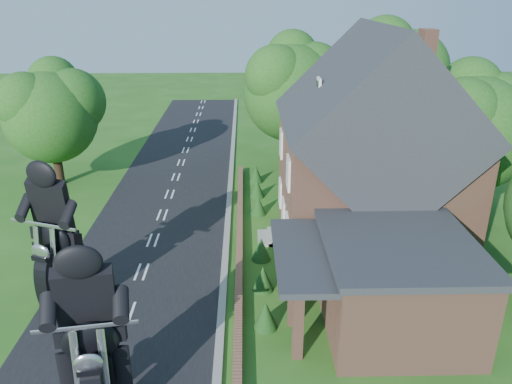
{
  "coord_description": "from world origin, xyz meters",
  "views": [
    {
      "loc": [
        4.6,
        -16.12,
        11.54
      ],
      "look_at": [
        5.1,
        5.38,
        2.8
      ],
      "focal_mm": 35.0,
      "sensor_mm": 36.0,
      "label": 1
    }
  ],
  "objects_px": {
    "garden_wall": "(239,245)",
    "annex": "(392,282)",
    "motorcycle_follow": "(64,281)",
    "house": "(371,156)"
  },
  "relations": [
    {
      "from": "garden_wall",
      "to": "annex",
      "type": "relative_size",
      "value": 3.12
    },
    {
      "from": "motorcycle_follow",
      "to": "garden_wall",
      "type": "bearing_deg",
      "value": -129.66
    },
    {
      "from": "garden_wall",
      "to": "annex",
      "type": "xyz_separation_m",
      "value": [
        5.57,
        -5.8,
        1.57
      ]
    },
    {
      "from": "house",
      "to": "annex",
      "type": "xyz_separation_m",
      "value": [
        -0.62,
        -6.8,
        -2.58
      ]
    },
    {
      "from": "house",
      "to": "annex",
      "type": "bearing_deg",
      "value": -95.24
    },
    {
      "from": "annex",
      "to": "motorcycle_follow",
      "type": "relative_size",
      "value": 3.68
    },
    {
      "from": "annex",
      "to": "motorcycle_follow",
      "type": "height_order",
      "value": "annex"
    },
    {
      "from": "garden_wall",
      "to": "house",
      "type": "xyz_separation_m",
      "value": [
        6.19,
        1.0,
        4.14
      ]
    },
    {
      "from": "garden_wall",
      "to": "motorcycle_follow",
      "type": "xyz_separation_m",
      "value": [
        -6.89,
        -4.11,
        0.69
      ]
    },
    {
      "from": "motorcycle_follow",
      "to": "annex",
      "type": "bearing_deg",
      "value": -168.19
    }
  ]
}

